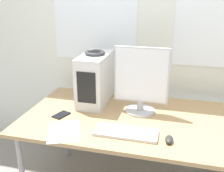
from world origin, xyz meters
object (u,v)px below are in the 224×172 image
Objects in this scene: headphones at (95,53)px; keyboard at (126,132)px; pc_tower at (95,79)px; monitor_main at (141,81)px; mouse at (169,139)px; cell_phone at (61,115)px.

keyboard is (0.36, -0.47, -0.42)m from headphones.
pc_tower is at bearing 127.50° from keyboard.
mouse is (0.24, -0.39, -0.24)m from monitor_main.
mouse is 0.83m from cell_phone.
cell_phone is (-0.57, -0.22, -0.25)m from monitor_main.
monitor_main is at bearing 121.80° from mouse.
cell_phone is at bearing -118.24° from headphones.
cell_phone is (-0.82, 0.17, -0.01)m from mouse.
monitor_main reaches higher than keyboard.
pc_tower is at bearing -90.00° from headphones.
headphones is at bearing 142.15° from mouse.
mouse is at bearing -37.80° from pc_tower.
mouse is 0.64× the size of cell_phone.
monitor_main is 3.47× the size of cell_phone.
monitor_main is at bearing -14.94° from headphones.
keyboard is at bearing -52.55° from headphones.
keyboard is at bearing 4.54° from cell_phone.
headphones is 0.32× the size of monitor_main.
keyboard is 0.55m from cell_phone.
cell_phone is (-0.53, 0.15, -0.01)m from keyboard.
pc_tower is 1.07× the size of keyboard.
keyboard reaches higher than cell_phone.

